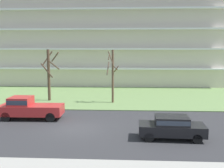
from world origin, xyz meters
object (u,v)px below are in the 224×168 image
Objects in this scene: tree_left at (49,73)px; pickup_red_near_left at (29,108)px; tree_center at (113,75)px; sedan_black_center_left at (172,126)px.

tree_left is 8.46m from pickup_red_near_left.
tree_center is (7.43, -0.86, -0.09)m from tree_left.
tree_center reaches higher than sedan_black_center_left.
sedan_black_center_left is at bearing -46.34° from tree_left.
tree_center is 1.34× the size of sedan_black_center_left.
tree_left reaches higher than sedan_black_center_left.
pickup_red_near_left is (0.51, -8.12, -2.32)m from tree_left.
tree_left is 7.48m from tree_center.
tree_center is at bearing -134.57° from pickup_red_near_left.
tree_left is 1.11× the size of pickup_red_near_left.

